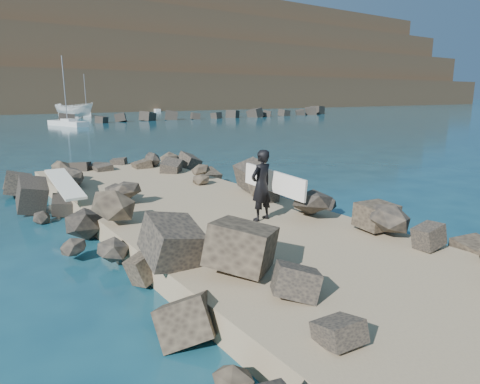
{
  "coord_description": "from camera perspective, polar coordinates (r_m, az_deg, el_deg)",
  "views": [
    {
      "loc": [
        -6.28,
        -10.0,
        4.0
      ],
      "look_at": [
        0.0,
        -1.0,
        1.5
      ],
      "focal_mm": 32.0,
      "sensor_mm": 36.0,
      "label": 1
    }
  ],
  "objects": [
    {
      "name": "ground",
      "position": [
        12.47,
        -2.64,
        -5.9
      ],
      "size": [
        800.0,
        800.0,
        0.0
      ],
      "primitive_type": "plane",
      "color": "#0F384C",
      "rests_on": "ground"
    },
    {
      "name": "jetty",
      "position": [
        10.82,
        3.05,
        -7.18
      ],
      "size": [
        6.0,
        26.0,
        0.6
      ],
      "primitive_type": "cube",
      "color": "#8C7759",
      "rests_on": "ground"
    },
    {
      "name": "riprap_left",
      "position": [
        9.79,
        -12.47,
        -8.42
      ],
      "size": [
        2.6,
        22.0,
        1.0
      ],
      "primitive_type": "cube",
      "color": "#262421",
      "rests_on": "ground"
    },
    {
      "name": "riprap_right",
      "position": [
        12.99,
        11.85,
        -3.08
      ],
      "size": [
        2.6,
        22.0,
        1.0
      ],
      "primitive_type": "cube",
      "color": "black",
      "rests_on": "ground"
    },
    {
      "name": "breakwater_secondary",
      "position": [
        77.08,
        -2.52,
        10.28
      ],
      "size": [
        52.0,
        4.0,
        1.2
      ],
      "primitive_type": "cube",
      "color": "black",
      "rests_on": "ground"
    },
    {
      "name": "surfboard_resting",
      "position": [
        15.13,
        -22.28,
        0.59
      ],
      "size": [
        0.71,
        2.62,
        0.09
      ],
      "primitive_type": "cube",
      "rotation": [
        0.0,
        0.0,
        0.02
      ],
      "color": "silver",
      "rests_on": "riprap_left"
    },
    {
      "name": "boat_imported",
      "position": [
        82.54,
        -21.2,
        10.13
      ],
      "size": [
        7.08,
        6.48,
        2.7
      ],
      "primitive_type": "imported",
      "rotation": [
        0.0,
        0.0,
        0.88
      ],
      "color": "silver",
      "rests_on": "ground"
    },
    {
      "name": "surfer_with_board",
      "position": [
        11.74,
        3.1,
        0.97
      ],
      "size": [
        0.96,
        2.44,
        1.97
      ],
      "color": "black",
      "rests_on": "jetty"
    },
    {
      "name": "sailboat_f",
      "position": [
        111.0,
        -11.36,
        10.69
      ],
      "size": [
        1.71,
        5.98,
        7.24
      ],
      "color": "silver",
      "rests_on": "ground"
    },
    {
      "name": "sailboat_c",
      "position": [
        61.43,
        -21.99,
        8.49
      ],
      "size": [
        3.58,
        7.73,
        9.06
      ],
      "color": "silver",
      "rests_on": "ground"
    },
    {
      "name": "sailboat_d",
      "position": [
        90.64,
        -19.73,
        9.77
      ],
      "size": [
        3.18,
        6.83,
        8.1
      ],
      "color": "silver",
      "rests_on": "ground"
    }
  ]
}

